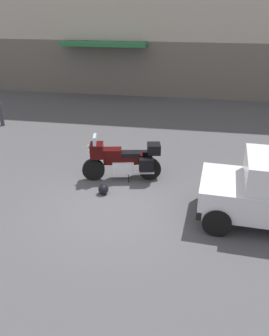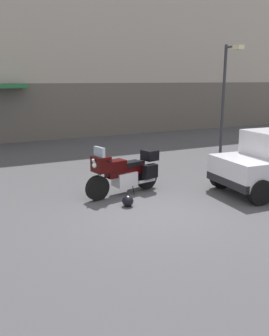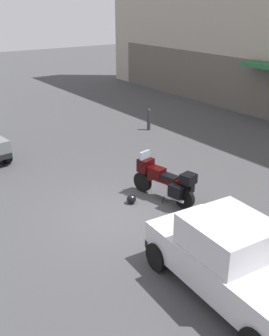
# 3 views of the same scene
# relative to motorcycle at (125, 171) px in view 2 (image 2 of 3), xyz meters

# --- Properties ---
(ground_plane) EXTENTS (80.00, 80.00, 0.00)m
(ground_plane) POSITION_rel_motorcycle_xyz_m (0.10, -1.56, -0.62)
(ground_plane) COLOR #424244
(motorcycle) EXTENTS (2.24, 0.99, 1.36)m
(motorcycle) POSITION_rel_motorcycle_xyz_m (0.00, 0.00, 0.00)
(motorcycle) COLOR black
(motorcycle) RESTS_ON ground
(helmet) EXTENTS (0.28, 0.28, 0.28)m
(helmet) POSITION_rel_motorcycle_xyz_m (-0.36, -0.93, -0.48)
(helmet) COLOR black
(helmet) RESTS_ON ground
(streetlamp_curbside) EXTENTS (0.28, 0.94, 4.33)m
(streetlamp_curbside) POSITION_rel_motorcycle_xyz_m (6.11, 3.36, 2.05)
(streetlamp_curbside) COLOR #2D2D33
(streetlamp_curbside) RESTS_ON ground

